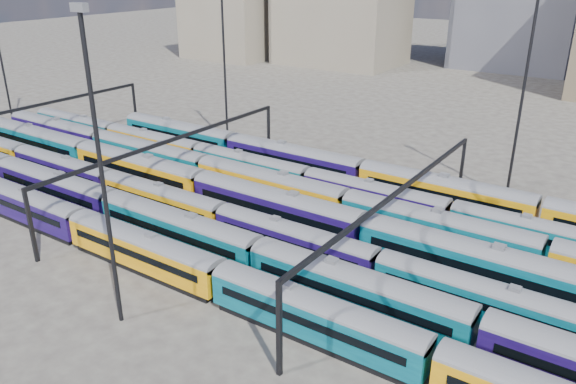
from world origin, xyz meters
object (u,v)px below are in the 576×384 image
Objects in this scene: rake_1 at (178,226)px; rake_2 at (161,197)px; rake_0 at (220,276)px; mast_2 at (100,165)px.

rake_1 is 9.14m from rake_2.
mast_2 is (-5.14, -7.00, 11.46)m from rake_0.
rake_0 is at bearing -26.46° from rake_1.
mast_2 reaches higher than rake_0.
mast_2 is at bearing -67.76° from rake_1.
rake_2 is (-7.65, 5.00, -0.27)m from rake_1.
rake_2 is (-17.70, 10.00, -0.10)m from rake_0.
rake_0 is 20.33m from rake_2.
rake_1 is at bearing -33.17° from rake_2.
rake_0 is at bearing -29.47° from rake_2.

